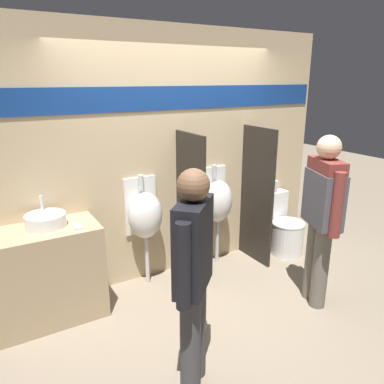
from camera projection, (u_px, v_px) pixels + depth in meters
ground_plane at (200, 290)px, 4.00m from camera, size 16.00×16.00×0.00m
display_wall at (172, 155)px, 4.10m from camera, size 3.98×0.07×2.70m
sink_counter at (47, 275)px, 3.42m from camera, size 0.96×0.52×0.90m
sink_basin at (46, 220)px, 3.34m from camera, size 0.35×0.35×0.25m
cell_phone at (78, 226)px, 3.34m from camera, size 0.07×0.14×0.01m
divider_near_counter at (190, 209)px, 4.02m from camera, size 0.03×0.57×1.64m
divider_mid at (257, 196)px, 4.47m from camera, size 0.03×0.57×1.64m
urinal_near_counter at (145, 215)px, 3.94m from camera, size 0.38×0.27×1.21m
urinal_far at (217, 201)px, 4.39m from camera, size 0.38×0.27×1.21m
toilet at (284, 229)px, 4.82m from camera, size 0.42×0.58×0.90m
person_in_vest at (322, 210)px, 3.52m from camera, size 0.37×0.55×1.69m
person_with_lanyard at (193, 273)px, 2.54m from camera, size 0.43×0.43×1.63m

